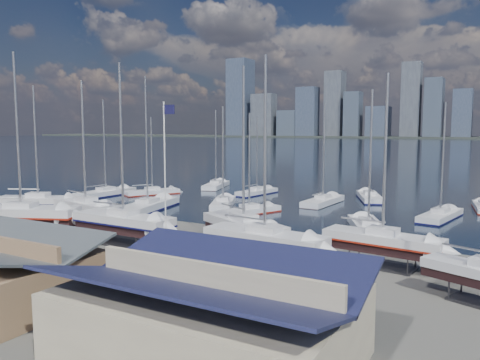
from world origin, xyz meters
The scene contains 27 objects.
ground centered at (0.00, -10.00, 0.00)m, with size 1400.00×1400.00×0.00m, color #605E59.
water centered at (0.00, 300.00, -0.15)m, with size 1400.00×600.00×0.40m, color #182337.
far_shore centered at (0.00, 560.00, 1.10)m, with size 1400.00×80.00×2.20m, color #2D332D.
skyline centered at (-7.83, 553.76, 39.09)m, with size 639.14×43.80×107.69m.
shed_blue centered at (16.00, -26.00, 2.42)m, with size 13.65×9.45×4.71m.
sailboat_cradle_0 centered at (-20.33, -7.40, 2.06)m, with size 9.95×6.61×15.73m.
sailboat_cradle_1 centered at (-14.13, -14.09, 2.18)m, with size 11.64×7.40×18.11m.
sailboat_cradle_2 centered at (-12.68, -7.15, 2.07)m, with size 10.10×4.65×15.92m.
sailboat_cradle_3 centered at (-2.92, -11.57, 2.10)m, with size 10.38×3.08×16.64m.
sailboat_cradle_4 centered at (7.75, -7.86, 2.08)m, with size 9.99×7.06×16.08m.
sailboat_cradle_5 centered at (11.59, -11.43, 2.08)m, with size 10.27×3.69×16.24m.
sailboat_cradle_6 centered at (19.64, -7.09, 2.01)m, with size 9.39×3.65×14.87m.
sailboat_moored_0 centered at (-27.94, 10.88, 0.31)m, with size 3.52×10.88×16.06m.
sailboat_moored_1 centered at (-22.41, 15.75, 0.31)m, with size 6.57×8.92×13.25m.
sailboat_moored_2 centered at (-18.05, 28.41, 0.32)m, with size 5.55×10.20×14.84m.
sailboat_moored_3 centered at (-13.08, 3.70, 0.31)m, with size 5.81×12.69×18.31m.
sailboat_moored_4 centered at (-6.11, 11.37, 0.32)m, with size 6.50×9.78×14.43m.
sailboat_moored_5 centered at (-7.48, 24.28, 0.31)m, with size 3.86×9.12×13.21m.
sailboat_moored_6 centered at (-0.17, 7.96, 0.31)m, with size 5.65×9.16×13.28m.
sailboat_moored_7 centered at (5.44, 19.75, 0.32)m, with size 3.30×10.01×14.90m.
sailboat_moored_8 centered at (10.17, 27.21, 0.31)m, with size 6.42×10.36×15.02m.
sailboat_moored_9 centered at (15.60, 4.86, 0.32)m, with size 6.82×10.48×15.41m.
sailboat_moored_10 centered at (21.34, 15.94, 0.31)m, with size 4.41×10.00×14.46m.
car_b centered at (-4.61, -21.87, 0.67)m, with size 1.41×4.05×1.33m, color gray.
car_c centered at (6.56, -21.41, 0.65)m, with size 2.17×4.71×1.31m, color gray.
car_d centered at (4.68, -20.17, 0.74)m, with size 2.06×5.07×1.47m, color gray.
flagpole centered at (2.99, -12.67, 7.52)m, with size 1.14×0.12×12.95m.
Camera 1 is at (27.40, -43.44, 10.67)m, focal length 35.00 mm.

